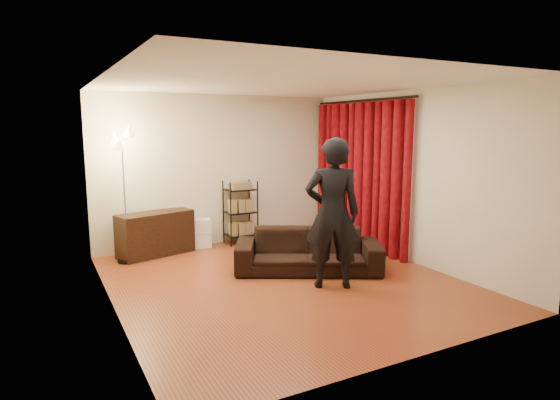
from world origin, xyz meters
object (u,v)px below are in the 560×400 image
wire_shelf (240,212)px  floor_lamp (124,197)px  sofa (308,251)px  person (332,214)px  storage_boxes (202,233)px  media_cabinet (156,234)px

wire_shelf → floor_lamp: bearing=171.8°
sofa → floor_lamp: (-2.30, 1.74, 0.73)m
person → storage_boxes: size_ratio=3.91×
person → floor_lamp: floor_lamp is taller
media_cabinet → storage_boxes: 0.86m
storage_boxes → wire_shelf: bearing=-2.8°
floor_lamp → wire_shelf: bearing=7.8°
sofa → media_cabinet: size_ratio=1.71×
sofa → wire_shelf: wire_shelf is taller
media_cabinet → storage_boxes: size_ratio=2.43×
sofa → storage_boxes: (-0.95, 2.06, -0.05)m
storage_boxes → media_cabinet: bearing=-172.9°
sofa → person: 1.01m
floor_lamp → person: bearing=-48.1°
media_cabinet → floor_lamp: floor_lamp is taller
person → media_cabinet: person is taller
wire_shelf → sofa: bearing=-99.7°
media_cabinet → wire_shelf: bearing=-13.3°
person → storage_boxes: (-0.87, 2.80, -0.75)m
sofa → wire_shelf: bearing=124.7°
sofa → storage_boxes: sofa is taller
person → floor_lamp: 3.33m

